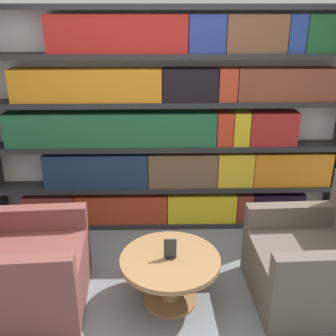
# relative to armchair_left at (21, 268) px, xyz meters

# --- Properties ---
(ground_plane) EXTENTS (14.00, 14.00, 0.00)m
(ground_plane) POSITION_rel_armchair_left_xyz_m (1.16, -0.13, -0.32)
(ground_plane) COLOR slate
(bookshelf) EXTENTS (3.57, 0.30, 2.23)m
(bookshelf) POSITION_rel_armchair_left_xyz_m (1.20, 1.23, 0.77)
(bookshelf) COLOR silver
(bookshelf) RESTS_ON ground_plane
(armchair_left) EXTENTS (0.93, 0.90, 0.95)m
(armchair_left) POSITION_rel_armchair_left_xyz_m (0.00, 0.00, 0.00)
(armchair_left) COLOR brown
(armchair_left) RESTS_ON ground_plane
(armchair_right) EXTENTS (0.91, 0.88, 0.95)m
(armchair_right) POSITION_rel_armchair_left_xyz_m (2.31, 0.00, 0.00)
(armchair_right) COLOR brown
(armchair_right) RESTS_ON ground_plane
(coffee_table) EXTENTS (0.78, 0.78, 0.41)m
(coffee_table) POSITION_rel_armchair_left_xyz_m (1.16, -0.03, -0.02)
(coffee_table) COLOR olive
(coffee_table) RESTS_ON ground_plane
(table_sign) EXTENTS (0.10, 0.06, 0.17)m
(table_sign) POSITION_rel_armchair_left_xyz_m (1.16, -0.03, 0.16)
(table_sign) COLOR black
(table_sign) RESTS_ON coffee_table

